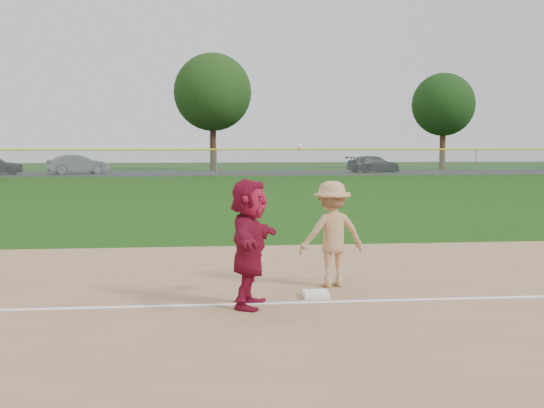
{
  "coord_description": "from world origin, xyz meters",
  "views": [
    {
      "loc": [
        -1.31,
        -10.66,
        2.37
      ],
      "look_at": [
        0.0,
        1.5,
        1.3
      ],
      "focal_mm": 45.0,
      "sensor_mm": 36.0,
      "label": 1
    }
  ],
  "objects": [
    {
      "name": "tree_3",
      "position": [
        22.0,
        52.8,
        6.16
      ],
      "size": [
        6.0,
        6.0,
        9.19
      ],
      "color": "#3D2716",
      "rests_on": "ground"
    },
    {
      "name": "first_base",
      "position": [
        0.47,
        -0.44,
        0.06
      ],
      "size": [
        0.39,
        0.39,
        0.09
      ],
      "primitive_type": "cube",
      "rotation": [
        0.0,
        0.0,
        -0.03
      ],
      "color": "white",
      "rests_on": "infield_dirt"
    },
    {
      "name": "first_base_play",
      "position": [
        0.87,
        0.34,
        0.9
      ],
      "size": [
        1.24,
        0.87,
        2.35
      ],
      "color": "#9F9EA1",
      "rests_on": "infield_dirt"
    },
    {
      "name": "car_right",
      "position": [
        13.53,
        46.12,
        0.7
      ],
      "size": [
        5.16,
        3.51,
        1.39
      ],
      "primitive_type": "imported",
      "rotation": [
        0.0,
        0.0,
        1.93
      ],
      "color": "black",
      "rests_on": "parking_asphalt"
    },
    {
      "name": "outfield_fence",
      "position": [
        0.0,
        40.0,
        1.96
      ],
      "size": [
        110.0,
        0.12,
        110.0
      ],
      "color": "#999EA0",
      "rests_on": "ground"
    },
    {
      "name": "parking_asphalt",
      "position": [
        0.0,
        46.0,
        0.01
      ],
      "size": [
        120.0,
        10.0,
        0.01
      ],
      "primitive_type": "cube",
      "color": "black",
      "rests_on": "ground"
    },
    {
      "name": "foul_line",
      "position": [
        0.0,
        -0.8,
        0.03
      ],
      "size": [
        60.0,
        0.1,
        0.01
      ],
      "primitive_type": "cube",
      "color": "white",
      "rests_on": "infield_dirt"
    },
    {
      "name": "base_runner",
      "position": [
        -0.59,
        -0.95,
        0.95
      ],
      "size": [
        0.99,
        1.81,
        1.86
      ],
      "primitive_type": "imported",
      "rotation": [
        0.0,
        0.0,
        1.3
      ],
      "color": "maroon",
      "rests_on": "infield_dirt"
    },
    {
      "name": "ground",
      "position": [
        0.0,
        0.0,
        0.0
      ],
      "size": [
        160.0,
        160.0,
        0.0
      ],
      "primitive_type": "plane",
      "color": "#163D0B",
      "rests_on": "ground"
    },
    {
      "name": "tree_2",
      "position": [
        0.0,
        51.5,
        7.06
      ],
      "size": [
        7.0,
        7.0,
        10.58
      ],
      "color": "#331F12",
      "rests_on": "ground"
    },
    {
      "name": "car_mid",
      "position": [
        -10.95,
        45.3,
        0.79
      ],
      "size": [
        4.99,
        3.27,
        1.55
      ],
      "primitive_type": "imported",
      "rotation": [
        0.0,
        0.0,
        1.95
      ],
      "color": "#505256",
      "rests_on": "parking_asphalt"
    }
  ]
}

